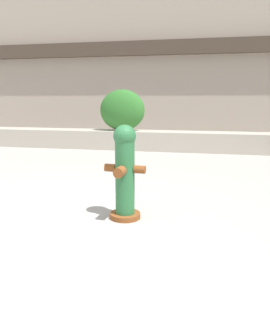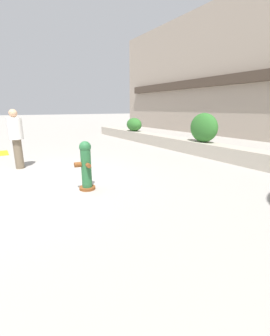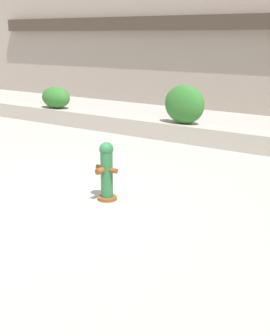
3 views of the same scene
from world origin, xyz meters
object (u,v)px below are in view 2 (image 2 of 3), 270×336
at_px(fire_hydrant, 86,165).
at_px(pedestrian, 16,135).
at_px(hedge_bush_1, 204,128).
at_px(hedge_bush_0, 134,125).

bearing_deg(fire_hydrant, pedestrian, -158.98).
xyz_separation_m(hedge_bush_1, pedestrian, (-1.50, -6.19, -0.05)).
bearing_deg(fire_hydrant, hedge_bush_1, 104.26).
relative_size(hedge_bush_0, pedestrian, 0.65).
distance_m(hedge_bush_1, fire_hydrant, 5.30).
relative_size(hedge_bush_0, fire_hydrant, 1.04).
bearing_deg(hedge_bush_0, pedestrian, -60.60).
xyz_separation_m(hedge_bush_0, fire_hydrant, (6.28, -5.11, -0.31)).
bearing_deg(fire_hydrant, hedge_bush_0, 140.85).
distance_m(fire_hydrant, pedestrian, 3.03).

